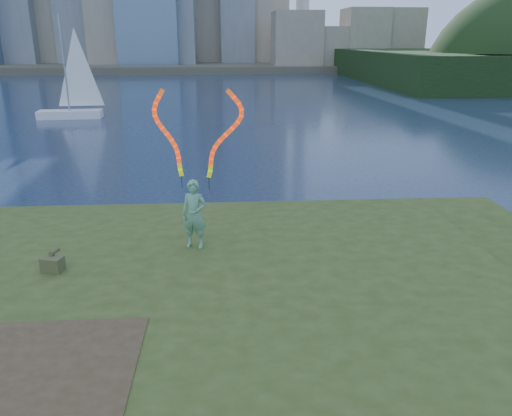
{
  "coord_description": "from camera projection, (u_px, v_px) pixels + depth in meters",
  "views": [
    {
      "loc": [
        0.81,
        -9.69,
        5.58
      ],
      "look_at": [
        1.52,
        1.0,
        1.94
      ],
      "focal_mm": 35.0,
      "sensor_mm": 36.0,
      "label": 1
    }
  ],
  "objects": [
    {
      "name": "ground",
      "position": [
        190.0,
        308.0,
        10.9
      ],
      "size": [
        320.0,
        320.0,
        0.0
      ],
      "primitive_type": "plane",
      "color": "#1B2844",
      "rests_on": "ground"
    },
    {
      "name": "canvas_bag",
      "position": [
        53.0,
        263.0,
        10.79
      ],
      "size": [
        0.5,
        0.57,
        0.42
      ],
      "rotation": [
        0.0,
        0.0,
        -0.28
      ],
      "color": "#4C552B",
      "rests_on": "grassy_knoll"
    },
    {
      "name": "dirt_patch",
      "position": [
        27.0,
        374.0,
        7.48
      ],
      "size": [
        3.2,
        3.0,
        0.02
      ],
      "primitive_type": "cube",
      "color": "#47331E",
      "rests_on": "grassy_knoll"
    },
    {
      "name": "woman_with_ribbons",
      "position": [
        194.0,
        191.0,
        11.67
      ],
      "size": [
        2.0,
        0.66,
        4.05
      ],
      "rotation": [
        0.0,
        0.0,
        -0.27
      ],
      "color": "#1C7845",
      "rests_on": "grassy_knoll"
    },
    {
      "name": "sailboat",
      "position": [
        72.0,
        101.0,
        36.51
      ],
      "size": [
        4.85,
        1.78,
        7.29
      ],
      "rotation": [
        0.0,
        0.0,
        0.07
      ],
      "color": "white",
      "rests_on": "ground"
    },
    {
      "name": "grassy_knoll",
      "position": [
        181.0,
        359.0,
        8.62
      ],
      "size": [
        20.0,
        18.0,
        0.8
      ],
      "color": "#374719",
      "rests_on": "ground"
    },
    {
      "name": "far_shore",
      "position": [
        218.0,
        65.0,
        100.45
      ],
      "size": [
        320.0,
        40.0,
        1.2
      ],
      "primitive_type": "cube",
      "color": "#504A3A",
      "rests_on": "ground"
    }
  ]
}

